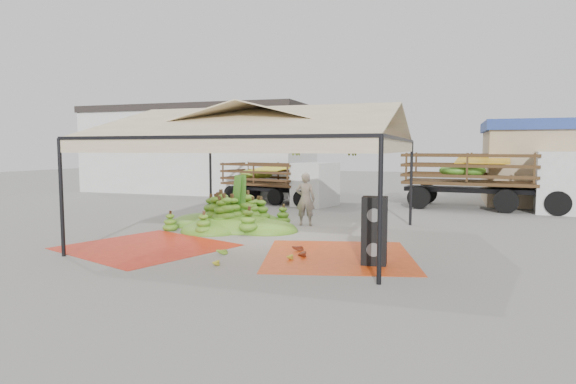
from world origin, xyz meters
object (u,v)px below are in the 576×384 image
(banana_heap, at_px, (233,212))
(speaker_stack, at_px, (374,231))
(vendor, at_px, (305,199))
(truck_left, at_px, (282,178))
(truck_right, at_px, (499,174))

(banana_heap, height_order, speaker_stack, speaker_stack)
(vendor, distance_m, truck_left, 7.16)
(banana_heap, bearing_deg, speaker_stack, -34.45)
(truck_left, bearing_deg, vendor, -47.36)
(truck_left, relative_size, truck_right, 0.81)
(truck_left, bearing_deg, truck_right, 20.50)
(speaker_stack, bearing_deg, banana_heap, 140.99)
(truck_left, bearing_deg, speaker_stack, -44.43)
(vendor, relative_size, truck_right, 0.24)
(banana_heap, distance_m, truck_right, 12.51)
(banana_heap, height_order, truck_left, truck_left)
(speaker_stack, xyz_separation_m, truck_right, (3.76, 12.16, 0.81))
(speaker_stack, bearing_deg, vendor, 117.84)
(banana_heap, distance_m, vendor, 2.60)
(banana_heap, xyz_separation_m, truck_right, (9.15, 8.46, 1.06))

